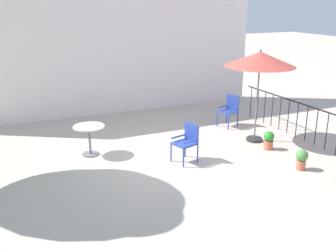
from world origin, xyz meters
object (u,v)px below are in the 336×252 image
Objects in this scene: cafe_table_0 at (89,135)px; potted_plant_1 at (302,158)px; patio_umbrella_0 at (260,60)px; patio_chair_1 at (230,109)px; patio_chair_0 at (187,140)px; potted_plant_0 at (269,140)px.

cafe_table_0 is 5.09m from potted_plant_1.
patio_chair_1 is (0.09, 1.43, -1.68)m from patio_umbrella_0.
patio_umbrella_0 is 5.16× the size of potted_plant_1.
patio_chair_0 is (-2.34, -0.50, -1.69)m from patio_umbrella_0.
patio_chair_1 is at bearing 86.41° from patio_umbrella_0.
patio_chair_1 reaches higher than potted_plant_1.
patio_umbrella_0 is 2.08m from potted_plant_0.
patio_chair_1 is 1.95× the size of potted_plant_0.
patio_umbrella_0 is 2.63× the size of patio_chair_1.
patio_chair_0 is (2.04, -1.34, 0.01)m from cafe_table_0.
patio_chair_1 is 3.46m from potted_plant_1.
patio_chair_0 reaches higher than potted_plant_0.
cafe_table_0 is 4.59m from potted_plant_0.
patio_umbrella_0 reaches higher than patio_chair_0.
potted_plant_0 reaches higher than potted_plant_1.
patio_umbrella_0 reaches higher than potted_plant_0.
potted_plant_1 is at bearing -94.92° from patio_umbrella_0.
patio_umbrella_0 is 2.73× the size of patio_chair_0.
patio_chair_1 is at bearing 7.44° from cafe_table_0.
patio_chair_0 is 0.96× the size of patio_chair_1.
patio_umbrella_0 is 2.20m from patio_chair_1.
patio_chair_1 is 2.13m from potted_plant_0.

